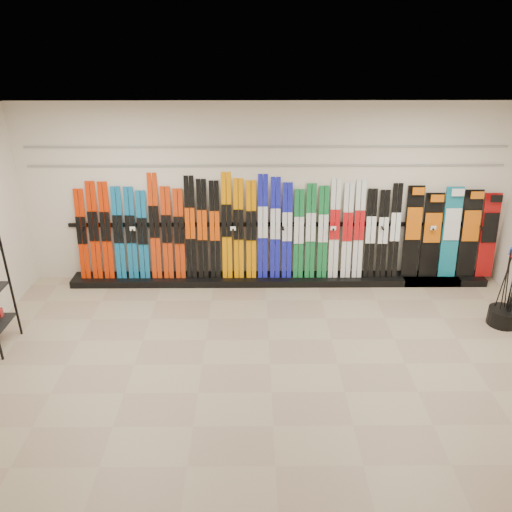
{
  "coord_description": "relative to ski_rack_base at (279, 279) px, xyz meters",
  "views": [
    {
      "loc": [
        -0.22,
        -5.32,
        4.04
      ],
      "look_at": [
        -0.18,
        1.0,
        1.1
      ],
      "focal_mm": 35.0,
      "sensor_mm": 36.0,
      "label": 1
    }
  ],
  "objects": [
    {
      "name": "floor",
      "position": [
        -0.22,
        -2.28,
        -0.06
      ],
      "size": [
        8.0,
        8.0,
        0.0
      ],
      "primitive_type": "plane",
      "color": "gray",
      "rests_on": "ground"
    },
    {
      "name": "back_wall",
      "position": [
        -0.22,
        0.22,
        1.44
      ],
      "size": [
        8.0,
        0.0,
        8.0
      ],
      "primitive_type": "plane",
      "rotation": [
        1.57,
        0.0,
        0.0
      ],
      "color": "beige",
      "rests_on": "floor"
    },
    {
      "name": "ceiling",
      "position": [
        -0.22,
        -2.28,
        2.94
      ],
      "size": [
        8.0,
        8.0,
        0.0
      ],
      "primitive_type": "plane",
      "rotation": [
        3.14,
        0.0,
        0.0
      ],
      "color": "silver",
      "rests_on": "back_wall"
    },
    {
      "name": "ski_rack_base",
      "position": [
        0.0,
        0.0,
        0.0
      ],
      "size": [
        8.0,
        0.4,
        0.12
      ],
      "primitive_type": "cube",
      "color": "black",
      "rests_on": "floor"
    },
    {
      "name": "skis",
      "position": [
        -0.68,
        0.08,
        0.87
      ],
      "size": [
        5.37,
        0.3,
        1.8
      ],
      "color": "red",
      "rests_on": "ski_rack_base"
    },
    {
      "name": "snowboards",
      "position": [
        2.86,
        0.07,
        0.8
      ],
      "size": [
        1.56,
        0.24,
        1.56
      ],
      "color": "black",
      "rests_on": "ski_rack_base"
    },
    {
      "name": "pole_bin",
      "position": [
        3.25,
        -1.34,
        0.07
      ],
      "size": [
        0.43,
        0.43,
        0.25
      ],
      "primitive_type": "cylinder",
      "color": "black",
      "rests_on": "floor"
    },
    {
      "name": "slatwall_rail_0",
      "position": [
        -0.22,
        0.2,
        1.94
      ],
      "size": [
        7.6,
        0.02,
        0.03
      ],
      "primitive_type": "cube",
      "color": "gray",
      "rests_on": "back_wall"
    },
    {
      "name": "slatwall_rail_1",
      "position": [
        -0.22,
        0.2,
        2.24
      ],
      "size": [
        7.6,
        0.02,
        0.03
      ],
      "primitive_type": "cube",
      "color": "gray",
      "rests_on": "back_wall"
    }
  ]
}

